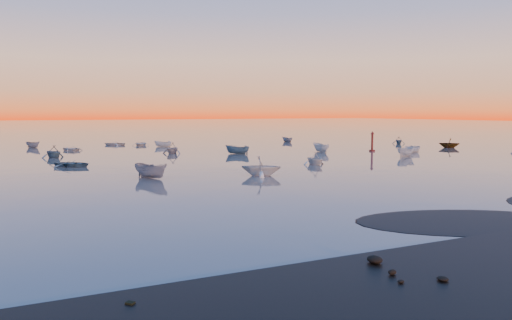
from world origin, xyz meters
TOP-DOWN VIEW (x-y plane):
  - ground at (0.00, 100.00)m, footprint 600.00×600.00m
  - mud_lobes at (0.00, -1.00)m, footprint 140.00×6.00m
  - moored_fleet at (0.00, 53.00)m, footprint 124.00×58.00m
  - boat_near_left at (-18.40, 42.88)m, footprint 4.28×4.62m
  - boat_near_center at (28.30, 35.73)m, footprint 3.33×4.73m
  - boat_near_right at (9.58, 31.89)m, footprint 3.59×1.71m
  - channel_marker at (30.07, 45.79)m, footprint 1.00×1.00m

SIDE VIEW (x-z plane):
  - ground at x=0.00m, z-range 0.00..0.00m
  - moored_fleet at x=0.00m, z-range -0.60..0.60m
  - boat_near_left at x=-18.40m, z-range -0.56..0.56m
  - boat_near_center at x=28.30m, z-range -0.75..0.75m
  - boat_near_right at x=9.58m, z-range -0.62..0.62m
  - mud_lobes at x=0.00m, z-range -0.03..0.05m
  - channel_marker at x=30.07m, z-range -0.37..3.17m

